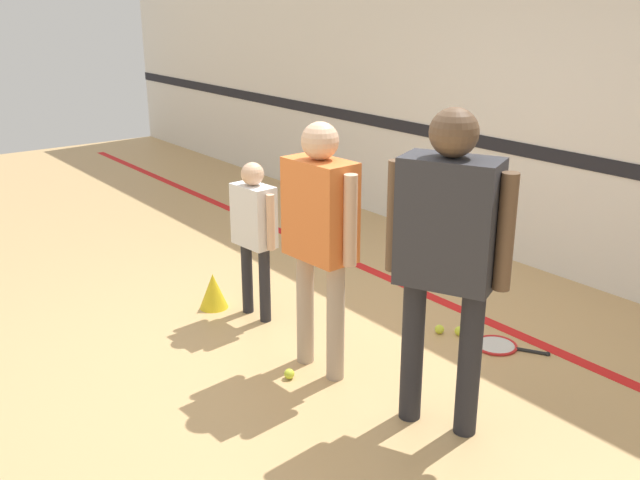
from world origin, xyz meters
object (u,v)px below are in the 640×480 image
(racket_spare_on_floor, at_px, (498,346))
(tennis_ball_by_spare_racket, at_px, (459,331))
(person_student_right, at_px, (447,239))
(tennis_ball_near_instructor, at_px, (289,374))
(person_instructor, at_px, (320,223))
(tennis_ball_stray_left, at_px, (439,329))
(person_student_left, at_px, (254,224))
(training_cone, at_px, (213,291))

(racket_spare_on_floor, xyz_separation_m, tennis_ball_by_spare_racket, (-0.29, -0.08, 0.02))
(person_student_right, xyz_separation_m, tennis_ball_by_spare_racket, (-0.68, 0.94, -1.07))
(tennis_ball_near_instructor, height_order, tennis_ball_by_spare_racket, same)
(person_instructor, distance_m, racket_spare_on_floor, 1.60)
(person_instructor, relative_size, tennis_ball_stray_left, 24.26)
(person_instructor, relative_size, tennis_ball_near_instructor, 24.26)
(person_student_left, relative_size, tennis_ball_by_spare_racket, 17.89)
(tennis_ball_by_spare_racket, bearing_deg, tennis_ball_stray_left, -139.05)
(person_student_right, relative_size, tennis_ball_by_spare_racket, 26.90)
(tennis_ball_by_spare_racket, distance_m, tennis_ball_stray_left, 0.14)
(tennis_ball_near_instructor, bearing_deg, tennis_ball_stray_left, 83.79)
(tennis_ball_by_spare_racket, relative_size, tennis_ball_stray_left, 1.00)
(person_instructor, xyz_separation_m, racket_spare_on_floor, (0.51, 1.16, -0.98))
(person_instructor, bearing_deg, person_student_right, 5.25)
(person_instructor, bearing_deg, training_cone, 179.50)
(person_instructor, relative_size, racket_spare_on_floor, 3.09)
(racket_spare_on_floor, distance_m, tennis_ball_stray_left, 0.43)
(person_student_left, bearing_deg, tennis_ball_by_spare_racket, 35.17)
(tennis_ball_near_instructor, distance_m, tennis_ball_stray_left, 1.22)
(person_student_right, bearing_deg, tennis_ball_by_spare_racket, -79.02)
(person_student_left, distance_m, racket_spare_on_floor, 1.92)
(person_student_left, distance_m, tennis_ball_stray_left, 1.53)
(person_student_left, relative_size, tennis_ball_near_instructor, 17.89)
(person_instructor, bearing_deg, tennis_ball_near_instructor, -97.90)
(training_cone, bearing_deg, tennis_ball_by_spare_racket, 37.68)
(person_instructor, height_order, tennis_ball_stray_left, person_instructor)
(person_instructor, distance_m, training_cone, 1.52)
(racket_spare_on_floor, bearing_deg, person_student_left, -174.49)
(person_student_right, distance_m, racket_spare_on_floor, 1.54)
(racket_spare_on_floor, distance_m, tennis_ball_by_spare_racket, 0.30)
(person_instructor, xyz_separation_m, person_student_right, (0.90, 0.14, 0.11))
(tennis_ball_by_spare_racket, xyz_separation_m, tennis_ball_stray_left, (-0.10, -0.09, 0.00))
(tennis_ball_stray_left, bearing_deg, person_student_left, -140.08)
(tennis_ball_near_instructor, height_order, training_cone, training_cone)
(person_instructor, bearing_deg, racket_spare_on_floor, 62.81)
(person_instructor, height_order, person_student_right, person_student_right)
(tennis_ball_near_instructor, bearing_deg, person_student_left, 159.42)
(person_student_left, height_order, tennis_ball_near_instructor, person_student_left)
(person_instructor, xyz_separation_m, tennis_ball_by_spare_racket, (0.22, 1.08, -0.96))
(person_student_left, relative_size, training_cone, 4.25)
(tennis_ball_stray_left, bearing_deg, tennis_ball_by_spare_racket, 40.95)
(tennis_ball_stray_left, bearing_deg, racket_spare_on_floor, 23.43)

